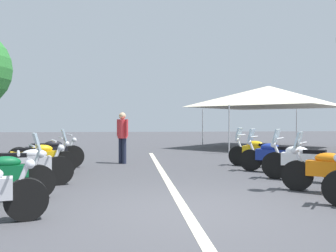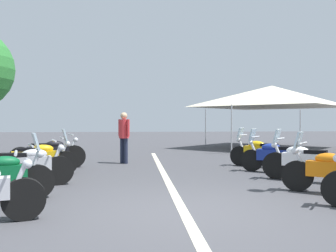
# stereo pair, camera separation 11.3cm
# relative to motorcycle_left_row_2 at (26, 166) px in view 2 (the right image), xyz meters

# --- Properties ---
(ground_plane) EXTENTS (80.00, 80.00, 0.00)m
(ground_plane) POSITION_rel_motorcycle_left_row_2_xyz_m (-2.32, -3.06, -0.46)
(ground_plane) COLOR #424247
(lane_centre_stripe) EXTENTS (13.97, 0.16, 0.01)m
(lane_centre_stripe) POSITION_rel_motorcycle_left_row_2_xyz_m (0.74, -3.06, -0.45)
(lane_centre_stripe) COLOR beige
(lane_centre_stripe) RESTS_ON ground_plane
(motorcycle_left_row_2) EXTENTS (0.90, 1.94, 1.00)m
(motorcycle_left_row_2) POSITION_rel_motorcycle_left_row_2_xyz_m (0.00, 0.00, 0.00)
(motorcycle_left_row_2) COLOR black
(motorcycle_left_row_2) RESTS_ON ground_plane
(motorcycle_left_row_3) EXTENTS (0.88, 2.06, 1.20)m
(motorcycle_left_row_3) POSITION_rel_motorcycle_left_row_2_xyz_m (1.56, 0.20, 0.01)
(motorcycle_left_row_3) COLOR black
(motorcycle_left_row_3) RESTS_ON ground_plane
(motorcycle_left_row_4) EXTENTS (1.02, 2.06, 1.02)m
(motorcycle_left_row_4) POSITION_rel_motorcycle_left_row_2_xyz_m (2.90, 0.21, 0.01)
(motorcycle_left_row_4) COLOR black
(motorcycle_left_row_4) RESTS_ON ground_plane
(motorcycle_right_row_2) EXTENTS (1.33, 1.68, 1.22)m
(motorcycle_right_row_2) POSITION_rel_motorcycle_left_row_2_xyz_m (0.18, -6.23, 0.01)
(motorcycle_right_row_2) COLOR black
(motorcycle_right_row_2) RESTS_ON ground_plane
(motorcycle_right_row_3) EXTENTS (1.35, 1.72, 1.19)m
(motorcycle_right_row_3) POSITION_rel_motorcycle_left_row_2_xyz_m (1.53, -6.11, 0.00)
(motorcycle_right_row_3) COLOR black
(motorcycle_right_row_3) RESTS_ON ground_plane
(motorcycle_right_row_4) EXTENTS (1.37, 1.69, 1.20)m
(motorcycle_right_row_4) POSITION_rel_motorcycle_left_row_2_xyz_m (2.76, -6.12, 0.00)
(motorcycle_right_row_4) COLOR black
(motorcycle_right_row_4) RESTS_ON ground_plane
(bystander_0) EXTENTS (0.42, 0.38, 1.69)m
(bystander_0) POSITION_rel_motorcycle_left_row_2_xyz_m (4.09, -1.93, 0.53)
(bystander_0) COLOR #1E2338
(bystander_0) RESTS_ON ground_plane
(event_tent) EXTENTS (6.37, 6.37, 3.20)m
(event_tent) POSITION_rel_motorcycle_left_row_2_xyz_m (9.95, -9.23, 2.19)
(event_tent) COLOR beige
(event_tent) RESTS_ON ground_plane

